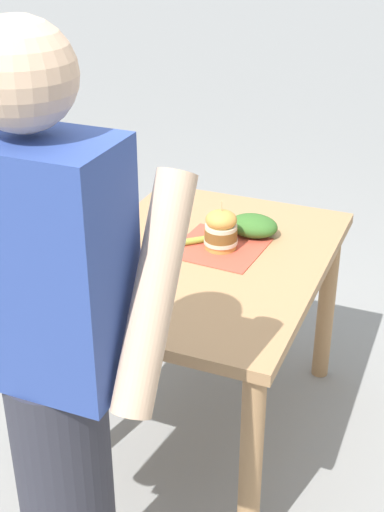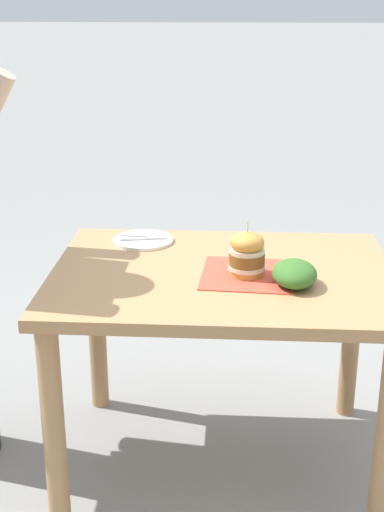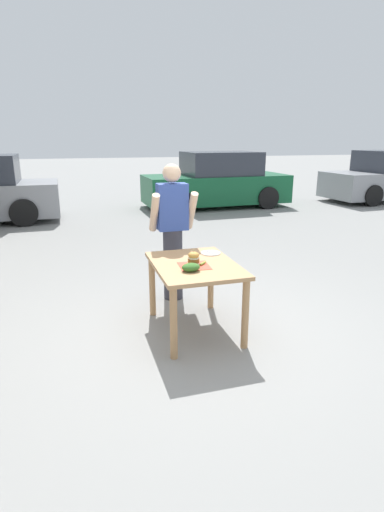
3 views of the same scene
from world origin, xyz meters
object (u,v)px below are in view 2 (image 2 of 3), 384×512
object	(u,v)px
sandwich	(247,254)
side_salad	(294,274)
patio_table	(222,304)
side_plate_with_forks	(143,240)
pickle_spear	(245,260)

from	to	relation	value
sandwich	side_salad	bearing A→B (deg)	-116.16
patio_table	side_plate_with_forks	bearing A→B (deg)	47.13
pickle_spear	sandwich	bearing A→B (deg)	-177.60
side_plate_with_forks	sandwich	bearing A→B (deg)	-129.69
pickle_spear	side_salad	world-z (taller)	side_salad
pickle_spear	side_plate_with_forks	world-z (taller)	pickle_spear
pickle_spear	patio_table	bearing A→B (deg)	129.10
patio_table	side_salad	world-z (taller)	side_salad
patio_table	side_salad	bearing A→B (deg)	-115.67
sandwich	patio_table	bearing A→B (deg)	65.27
sandwich	pickle_spear	distance (m)	0.11
side_salad	sandwich	bearing A→B (deg)	63.84
patio_table	pickle_spear	world-z (taller)	pickle_spear
sandwich	side_plate_with_forks	size ratio (longest dim) A/B	0.82
sandwich	side_plate_with_forks	world-z (taller)	sandwich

